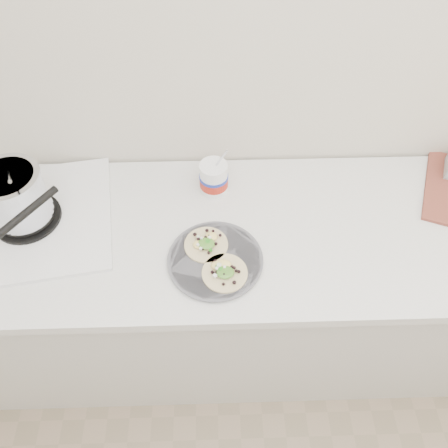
{
  "coord_description": "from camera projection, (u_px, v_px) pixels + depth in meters",
  "views": [
    {
      "loc": [
        -0.18,
        0.55,
        2.04
      ],
      "look_at": [
        -0.16,
        1.39,
        0.96
      ],
      "focal_mm": 35.0,
      "sensor_mm": 36.0,
      "label": 1
    }
  ],
  "objects": [
    {
      "name": "counter",
      "position": [
        262.0,
        292.0,
        1.79
      ],
      "size": [
        2.44,
        0.66,
        0.9
      ],
      "color": "beige",
      "rests_on": "ground"
    },
    {
      "name": "stove",
      "position": [
        21.0,
        205.0,
        1.38
      ],
      "size": [
        0.6,
        0.57,
        0.26
      ],
      "rotation": [
        0.0,
        0.0,
        0.16
      ],
      "color": "silver",
      "rests_on": "counter"
    },
    {
      "name": "taco_plate",
      "position": [
        215.0,
        258.0,
        1.34
      ],
      "size": [
        0.3,
        0.3,
        0.04
      ],
      "rotation": [
        0.0,
        0.0,
        0.22
      ],
      "color": "#55545B",
      "rests_on": "counter"
    },
    {
      "name": "tub",
      "position": [
        214.0,
        176.0,
        1.49
      ],
      "size": [
        0.1,
        0.1,
        0.22
      ],
      "rotation": [
        0.0,
        0.0,
        -0.07
      ],
      "color": "white",
      "rests_on": "counter"
    }
  ]
}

